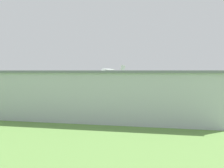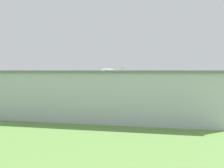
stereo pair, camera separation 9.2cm
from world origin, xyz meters
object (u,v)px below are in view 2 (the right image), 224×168
at_px(person_watching_takeoff, 59,103).
at_px(car_orange, 19,102).
at_px(biplane, 112,73).
at_px(person_beside_truck, 65,102).
at_px(person_by_parked_cars, 191,105).
at_px(hangar, 101,95).
at_px(person_walking_on_apron, 26,104).
at_px(windsock, 222,81).
at_px(person_crossing_taxiway, 44,102).

bearing_deg(person_watching_takeoff, car_orange, 18.37).
relative_size(biplane, person_beside_truck, 4.96).
height_order(person_watching_takeoff, person_by_parked_cars, person_by_parked_cars).
relative_size(hangar, person_beside_truck, 24.15).
xyz_separation_m(biplane, car_orange, (12.06, 27.12, -5.93)).
xyz_separation_m(biplane, person_walking_on_apron, (9.05, 29.48, -6.03)).
bearing_deg(car_orange, biplane, -113.97).
distance_m(person_watching_takeoff, windsock, 44.74).
distance_m(person_crossing_taxiway, person_walking_on_apron, 4.95).
distance_m(hangar, person_crossing_taxiway, 22.38).
distance_m(hangar, person_beside_truck, 21.68).
height_order(hangar, person_crossing_taxiway, hangar).
xyz_separation_m(hangar, person_watching_takeoff, (13.85, -14.21, -2.91)).
bearing_deg(person_walking_on_apron, person_by_parked_cars, -167.89).
bearing_deg(hangar, person_walking_on_apron, -26.23).
distance_m(person_walking_on_apron, person_by_parked_cars, 32.06).
distance_m(person_beside_truck, person_crossing_taxiway, 4.37).
height_order(car_orange, person_beside_truck, car_orange).
height_order(person_by_parked_cars, windsock, windsock).
bearing_deg(windsock, person_walking_on_apron, 42.74).
relative_size(person_crossing_taxiway, person_watching_takeoff, 0.99).
relative_size(hangar, person_crossing_taxiway, 22.24).
bearing_deg(person_walking_on_apron, person_crossing_taxiway, -107.61).
bearing_deg(person_beside_truck, person_walking_on_apron, 55.39).
bearing_deg(person_crossing_taxiway, hangar, 141.03).
distance_m(hangar, car_orange, 24.81).
bearing_deg(person_by_parked_cars, person_beside_truck, -1.22).
relative_size(biplane, car_orange, 1.70).
xyz_separation_m(hangar, person_crossing_taxiway, (17.25, -13.95, -2.92)).
distance_m(person_walking_on_apron, person_watching_takeoff, 6.98).
height_order(person_beside_truck, person_crossing_taxiway, person_crossing_taxiway).
height_order(biplane, person_beside_truck, biplane).
xyz_separation_m(hangar, biplane, (9.69, -38.71, 3.07)).
relative_size(biplane, windsock, 1.41).
distance_m(biplane, windsock, 29.40).
xyz_separation_m(person_watching_takeoff, person_by_parked_cars, (-26.45, -1.75, 0.02)).
bearing_deg(person_walking_on_apron, person_watching_takeoff, -134.55).
bearing_deg(person_crossing_taxiway, biplane, -106.97).
relative_size(person_walking_on_apron, person_by_parked_cars, 0.93).
relative_size(car_orange, person_beside_truck, 2.91).
height_order(car_orange, person_crossing_taxiway, car_orange).
xyz_separation_m(person_crossing_taxiway, person_by_parked_cars, (-29.85, -2.01, 0.03)).
height_order(biplane, person_crossing_taxiway, biplane).
relative_size(person_beside_truck, person_crossing_taxiway, 0.92).
xyz_separation_m(car_orange, person_by_parked_cars, (-34.35, -4.37, -0.03)).
bearing_deg(person_walking_on_apron, biplane, -107.07).
height_order(biplane, person_walking_on_apron, biplane).
bearing_deg(biplane, car_orange, 66.03).
bearing_deg(biplane, person_beside_truck, 79.72).
distance_m(biplane, person_watching_takeoff, 25.56).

